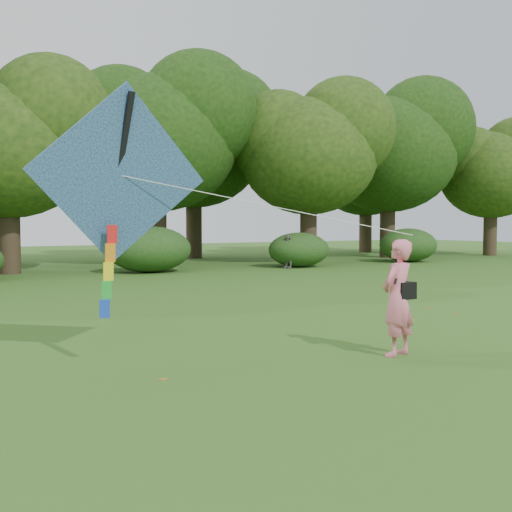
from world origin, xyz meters
TOP-DOWN VIEW (x-y plane):
  - ground at (0.00, 0.00)m, footprint 100.00×100.00m
  - man_kite_flyer at (0.32, 0.57)m, footprint 0.75×0.60m
  - bystander_right at (9.06, 16.89)m, footprint 0.66×0.94m
  - crossbody_bag at (0.43, 0.54)m, footprint 0.43×0.20m
  - flying_kite at (-3.53, 2.03)m, footprint 5.38×1.97m
  - tree_line at (1.67, 22.88)m, footprint 54.70×15.30m
  - shrub_band at (-0.72, 17.60)m, footprint 39.15×3.22m
  - fallen_leaves at (2.48, 2.62)m, footprint 8.20×13.69m

SIDE VIEW (x-z plane):
  - ground at x=0.00m, z-range 0.00..0.00m
  - fallen_leaves at x=2.48m, z-range 0.00..0.01m
  - bystander_right at x=9.06m, z-range 0.00..1.48m
  - shrub_band at x=-0.72m, z-range -0.08..1.79m
  - man_kite_flyer at x=0.32m, z-range 0.00..1.77m
  - crossbody_bag at x=0.43m, z-range 0.65..1.36m
  - flying_kite at x=-3.53m, z-range 1.03..4.27m
  - tree_line at x=1.67m, z-range 0.86..10.35m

